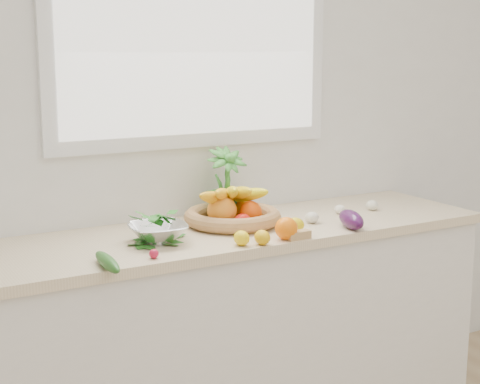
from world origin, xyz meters
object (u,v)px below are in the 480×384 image
apple (243,223)px  cucumber (107,262)px  potted_herb (226,185)px  eggplant (351,220)px  fruit_basket (232,212)px  colander_with_spinach (158,227)px

apple → cucumber: size_ratio=0.31×
cucumber → potted_herb: potted_herb is taller
apple → cucumber: 0.66m
eggplant → fruit_basket: bearing=142.6°
apple → fruit_basket: 0.13m
potted_herb → fruit_basket: 0.15m
fruit_basket → colander_with_spinach: 0.39m
apple → eggplant: bearing=-22.4°
potted_herb → fruit_basket: potted_herb is taller
cucumber → apple: bearing=17.9°
cucumber → potted_herb: bearing=32.9°
apple → colander_with_spinach: 0.36m
eggplant → fruit_basket: (-0.39, 0.29, 0.02)m
apple → eggplant: same height
colander_with_spinach → fruit_basket: bearing=16.4°
fruit_basket → colander_with_spinach: bearing=-163.6°
eggplant → potted_herb: bearing=130.6°
apple → eggplant: size_ratio=0.40×
eggplant → cucumber: (-1.04, -0.04, -0.02)m
apple → potted_herb: 0.27m
apple → fruit_basket: size_ratio=0.14×
potted_herb → cucumber: bearing=-147.1°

